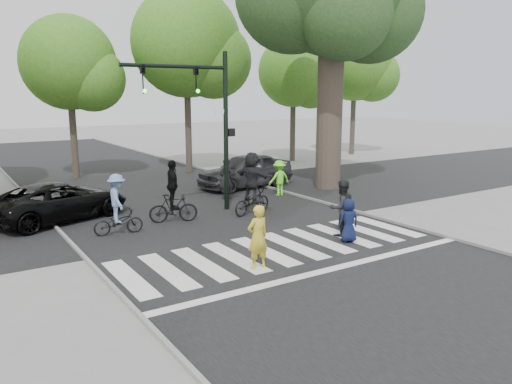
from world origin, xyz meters
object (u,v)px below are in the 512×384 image
at_px(pedestrian_child, 349,220).
at_px(pedestrian_adult, 342,208).
at_px(car_suv, 59,201).
at_px(pedestrian_woman, 258,237).
at_px(cyclist_right, 252,187).
at_px(car_grey, 245,170).
at_px(cyclist_mid, 173,197).
at_px(cyclist_left, 118,209).
at_px(traffic_signal, 206,109).

distance_m(pedestrian_child, pedestrian_adult, 0.75).
bearing_deg(car_suv, pedestrian_child, -158.34).
height_order(pedestrian_woman, cyclist_right, cyclist_right).
distance_m(pedestrian_woman, car_suv, 8.70).
distance_m(cyclist_right, car_grey, 5.47).
relative_size(cyclist_mid, cyclist_right, 0.94).
distance_m(pedestrian_child, cyclist_left, 7.30).
relative_size(pedestrian_child, car_grey, 0.28).
bearing_deg(pedestrian_adult, cyclist_left, -26.11).
bearing_deg(cyclist_right, cyclist_left, -179.87).
bearing_deg(cyclist_right, pedestrian_child, -83.29).
bearing_deg(car_suv, cyclist_mid, -147.64).
xyz_separation_m(pedestrian_adult, car_grey, (1.82, 8.76, -0.09)).
relative_size(pedestrian_adult, car_grey, 0.38).
bearing_deg(cyclist_mid, pedestrian_adult, -49.33).
height_order(pedestrian_adult, car_suv, pedestrian_adult).
bearing_deg(car_grey, traffic_signal, -53.32).
bearing_deg(pedestrian_adult, cyclist_mid, -41.67).
relative_size(cyclist_right, car_suv, 0.47).
distance_m(traffic_signal, pedestrian_child, 6.90).
bearing_deg(pedestrian_child, car_grey, -90.44).
xyz_separation_m(pedestrian_child, cyclist_right, (-0.54, 4.63, 0.37)).
relative_size(cyclist_mid, car_grey, 0.46).
distance_m(cyclist_left, cyclist_mid, 2.17).
bearing_deg(car_suv, traffic_signal, -129.92).
height_order(traffic_signal, car_grey, traffic_signal).
bearing_deg(car_suv, pedestrian_adult, -154.59).
xyz_separation_m(traffic_signal, car_suv, (-5.01, 1.80, -3.21)).
relative_size(pedestrian_adult, cyclist_right, 0.77).
relative_size(pedestrian_adult, car_suv, 0.36).
height_order(traffic_signal, cyclist_left, traffic_signal).
distance_m(cyclist_mid, cyclist_right, 3.02).
distance_m(pedestrian_woman, pedestrian_adult, 4.06).
height_order(pedestrian_child, pedestrian_adult, pedestrian_adult).
xyz_separation_m(pedestrian_child, pedestrian_adult, (0.29, 0.65, 0.23)).
distance_m(traffic_signal, cyclist_mid, 3.53).
distance_m(cyclist_mid, car_suv, 4.15).
bearing_deg(cyclist_right, pedestrian_woman, -120.99).
relative_size(pedestrian_woman, cyclist_left, 0.86).
bearing_deg(car_grey, car_suv, -84.43).
bearing_deg(pedestrian_adult, pedestrian_woman, 23.61).
bearing_deg(car_grey, pedestrian_child, -18.42).
xyz_separation_m(cyclist_mid, cyclist_right, (2.98, -0.47, 0.14)).
height_order(cyclist_right, car_suv, cyclist_right).
height_order(pedestrian_child, car_grey, car_grey).
bearing_deg(pedestrian_woman, cyclist_right, -124.27).
bearing_deg(pedestrian_adult, cyclist_right, -70.44).
distance_m(pedestrian_adult, cyclist_right, 4.07).
xyz_separation_m(cyclist_right, car_grey, (2.66, 4.78, -0.23)).
height_order(pedestrian_child, cyclist_right, cyclist_right).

